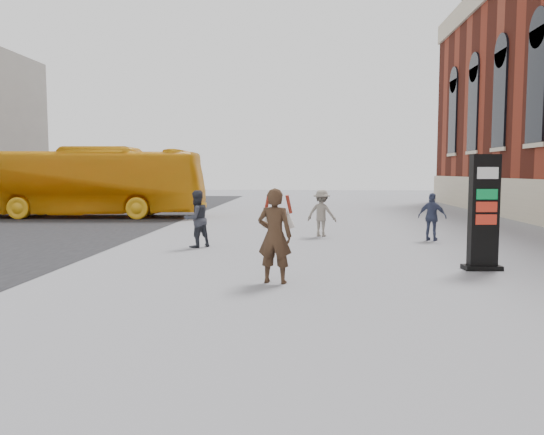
# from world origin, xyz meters

# --- Properties ---
(ground) EXTENTS (100.00, 100.00, 0.00)m
(ground) POSITION_xyz_m (0.00, 0.00, 0.00)
(ground) COLOR #9E9EA3
(info_pylon) EXTENTS (0.82, 0.46, 2.47)m
(info_pylon) POSITION_xyz_m (4.13, 1.54, 1.24)
(info_pylon) COLOR black
(info_pylon) RESTS_ON ground
(woman) EXTENTS (0.76, 0.71, 1.80)m
(woman) POSITION_xyz_m (-0.24, -0.09, 0.92)
(woman) COLOR #312012
(woman) RESTS_ON ground
(bus) EXTENTS (11.65, 3.27, 3.21)m
(bus) POSITION_xyz_m (-10.17, 13.88, 1.61)
(bus) COLOR orange
(bus) RESTS_ON road
(pedestrian_a) EXTENTS (0.97, 0.97, 1.59)m
(pedestrian_a) POSITION_xyz_m (-2.70, 4.51, 0.79)
(pedestrian_a) COLOR #2D2F37
(pedestrian_a) RESTS_ON ground
(pedestrian_b) EXTENTS (1.11, 0.87, 1.51)m
(pedestrian_b) POSITION_xyz_m (0.85, 7.18, 0.76)
(pedestrian_b) COLOR slate
(pedestrian_b) RESTS_ON ground
(pedestrian_c) EXTENTS (0.92, 0.70, 1.46)m
(pedestrian_c) POSITION_xyz_m (4.19, 6.35, 0.73)
(pedestrian_c) COLOR #3A425F
(pedestrian_c) RESTS_ON ground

